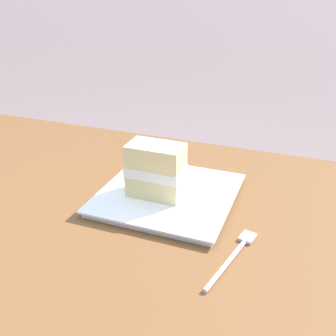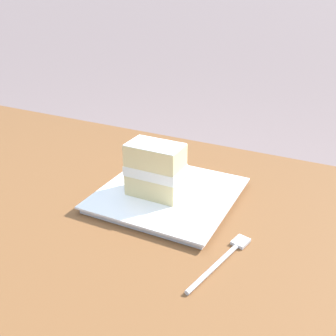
# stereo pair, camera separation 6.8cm
# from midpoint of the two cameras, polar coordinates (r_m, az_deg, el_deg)

# --- Properties ---
(patio_table) EXTENTS (1.69, 0.98, 0.72)m
(patio_table) POSITION_cam_midpoint_polar(r_m,az_deg,el_deg) (0.85, -20.70, -11.60)
(patio_table) COLOR brown
(patio_table) RESTS_ON ground
(dessert_plate) EXTENTS (0.27, 0.27, 0.02)m
(dessert_plate) POSITION_cam_midpoint_polar(r_m,az_deg,el_deg) (0.81, -2.40, -4.01)
(dessert_plate) COLOR white
(dessert_plate) RESTS_ON patio_table
(cake_slice) EXTENTS (0.11, 0.07, 0.11)m
(cake_slice) POSITION_cam_midpoint_polar(r_m,az_deg,el_deg) (0.78, -4.30, -0.37)
(cake_slice) COLOR #EAD18C
(cake_slice) RESTS_ON dessert_plate
(dessert_fork) EXTENTS (0.05, 0.17, 0.01)m
(dessert_fork) POSITION_cam_midpoint_polar(r_m,az_deg,el_deg) (0.66, 6.60, -12.50)
(dessert_fork) COLOR silver
(dessert_fork) RESTS_ON patio_table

